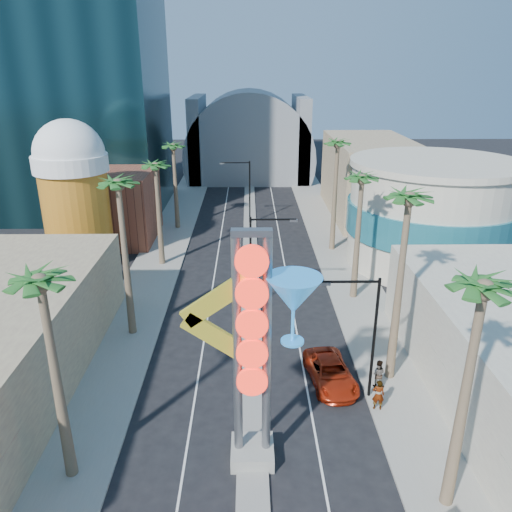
{
  "coord_description": "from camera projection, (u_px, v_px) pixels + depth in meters",
  "views": [
    {
      "loc": [
        -0.11,
        -17.42,
        19.21
      ],
      "look_at": [
        0.41,
        18.13,
        5.46
      ],
      "focal_mm": 35.0,
      "sensor_mm": 36.0,
      "label": 1
    }
  ],
  "objects": [
    {
      "name": "palm_1",
      "position": [
        119.0,
        195.0,
        34.07
      ],
      "size": [
        2.4,
        2.4,
        12.7
      ],
      "color": "brown",
      "rests_on": "ground"
    },
    {
      "name": "red_pickup",
      "position": [
        330.0,
        373.0,
        31.84
      ],
      "size": [
        3.25,
        5.81,
        1.53
      ],
      "primitive_type": "imported",
      "rotation": [
        0.0,
        0.0,
        0.13
      ],
      "color": "#AF260D",
      "rests_on": "ground"
    },
    {
      "name": "canopy",
      "position": [
        249.0,
        153.0,
        88.77
      ],
      "size": [
        22.0,
        16.0,
        22.0
      ],
      "color": "slate",
      "rests_on": "ground"
    },
    {
      "name": "palm_7",
      "position": [
        337.0,
        151.0,
        51.1
      ],
      "size": [
        2.4,
        2.4,
        12.7
      ],
      "color": "brown",
      "rests_on": "ground"
    },
    {
      "name": "neon_sign",
      "position": [
        269.0,
        336.0,
        23.32
      ],
      "size": [
        6.53,
        2.6,
        12.55
      ],
      "color": "gray",
      "rests_on": "ground"
    },
    {
      "name": "streetlight_1",
      "position": [
        245.0,
        186.0,
        62.44
      ],
      "size": [
        3.79,
        0.25,
        8.0
      ],
      "color": "black",
      "rests_on": "ground"
    },
    {
      "name": "palm_4",
      "position": [
        481.0,
        304.0,
        19.56
      ],
      "size": [
        2.4,
        2.4,
        12.2
      ],
      "color": "brown",
      "rests_on": "ground"
    },
    {
      "name": "palm_6",
      "position": [
        362.0,
        187.0,
        40.23
      ],
      "size": [
        2.4,
        2.4,
        11.7
      ],
      "color": "brown",
      "rests_on": "ground"
    },
    {
      "name": "hotel_tower",
      "position": [
        73.0,
        14.0,
        62.35
      ],
      "size": [
        20.0,
        20.0,
        50.0
      ],
      "primitive_type": "cube",
      "color": "black",
      "rests_on": "ground"
    },
    {
      "name": "streetlight_0",
      "position": [
        257.0,
        254.0,
        40.08
      ],
      "size": [
        3.79,
        0.25,
        8.0
      ],
      "color": "black",
      "rests_on": "ground"
    },
    {
      "name": "pedestrian_a",
      "position": [
        378.0,
        395.0,
        29.12
      ],
      "size": [
        0.76,
        0.55,
        1.96
      ],
      "primitive_type": "imported",
      "rotation": [
        0.0,
        0.0,
        3.03
      ],
      "color": "gray",
      "rests_on": "sidewalk_east"
    },
    {
      "name": "streetlight_2",
      "position": [
        367.0,
        328.0,
        28.99
      ],
      "size": [
        3.45,
        0.25,
        8.0
      ],
      "color": "black",
      "rests_on": "ground"
    },
    {
      "name": "pedestrian_b",
      "position": [
        378.0,
        374.0,
        31.18
      ],
      "size": [
        1.08,
        0.94,
        1.88
      ],
      "primitive_type": "imported",
      "rotation": [
        0.0,
        0.0,
        2.86
      ],
      "color": "gray",
      "rests_on": "sidewalk_east"
    },
    {
      "name": "filler_east",
      "position": [
        370.0,
        178.0,
        66.36
      ],
      "size": [
        10.0,
        20.0,
        10.0
      ],
      "primitive_type": "cube",
      "color": "#90765D",
      "rests_on": "ground"
    },
    {
      "name": "palm_3",
      "position": [
        173.0,
        152.0,
        58.8
      ],
      "size": [
        2.4,
        2.4,
        11.2
      ],
      "color": "brown",
      "rests_on": "ground"
    },
    {
      "name": "turquoise_building",
      "position": [
        431.0,
        214.0,
        49.51
      ],
      "size": [
        16.6,
        16.6,
        10.6
      ],
      "color": "#B3A997",
      "rests_on": "ground"
    },
    {
      "name": "palm_0",
      "position": [
        42.0,
        296.0,
        21.34
      ],
      "size": [
        2.4,
        2.4,
        11.7
      ],
      "color": "brown",
      "rests_on": "ground"
    },
    {
      "name": "median",
      "position": [
        250.0,
        238.0,
        58.59
      ],
      "size": [
        1.6,
        84.0,
        0.15
      ],
      "primitive_type": "cube",
      "color": "gray",
      "rests_on": "ground"
    },
    {
      "name": "beer_mug",
      "position": [
        74.0,
        190.0,
        48.09
      ],
      "size": [
        7.0,
        7.0,
        14.5
      ],
      "color": "#C06219",
      "rests_on": "ground"
    },
    {
      "name": "sidewalk_east",
      "position": [
        335.0,
        246.0,
        55.92
      ],
      "size": [
        5.0,
        100.0,
        0.15
      ],
      "primitive_type": "cube",
      "color": "gray",
      "rests_on": "ground"
    },
    {
      "name": "palm_5",
      "position": [
        408.0,
        212.0,
        28.56
      ],
      "size": [
        2.4,
        2.4,
        13.2
      ],
      "color": "brown",
      "rests_on": "ground"
    },
    {
      "name": "sidewalk_west",
      "position": [
        165.0,
        247.0,
        55.66
      ],
      "size": [
        5.0,
        100.0,
        0.15
      ],
      "primitive_type": "cube",
      "color": "gray",
      "rests_on": "ground"
    },
    {
      "name": "palm_2",
      "position": [
        156.0,
        173.0,
        47.61
      ],
      "size": [
        2.4,
        2.4,
        11.2
      ],
      "color": "brown",
      "rests_on": "ground"
    },
    {
      "name": "brick_filler_west",
      "position": [
        110.0,
        206.0,
        56.95
      ],
      "size": [
        10.0,
        10.0,
        8.0
      ],
      "primitive_type": "cube",
      "color": "brown",
      "rests_on": "ground"
    },
    {
      "name": "ground",
      "position": [
        253.0,
        506.0,
        23.18
      ],
      "size": [
        240.0,
        240.0,
        0.0
      ],
      "primitive_type": "plane",
      "color": "black",
      "rests_on": "ground"
    }
  ]
}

